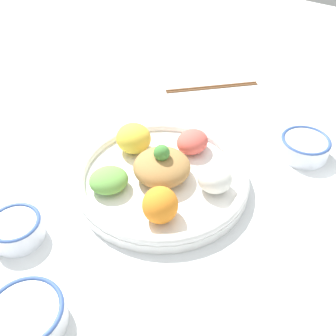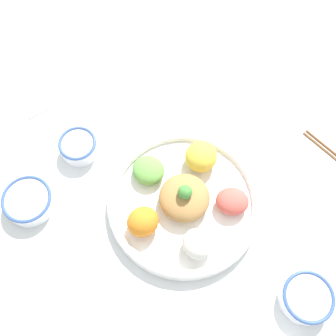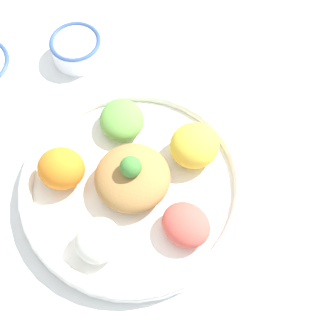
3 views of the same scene
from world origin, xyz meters
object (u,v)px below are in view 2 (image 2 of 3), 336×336
salad_platter (184,200)px  serving_spoon_main (57,102)px  rice_bowl_plain (79,146)px  sauce_bowl_dark (306,298)px  sauce_bowl_red (28,201)px

salad_platter → serving_spoon_main: size_ratio=2.63×
rice_bowl_plain → salad_platter: bearing=154.0°
salad_platter → serving_spoon_main: (0.32, -0.25, -0.02)m
sauce_bowl_dark → sauce_bowl_red: bearing=-16.6°
salad_platter → rice_bowl_plain: 0.27m
salad_platter → rice_bowl_plain: salad_platter is taller
sauce_bowl_dark → salad_platter: bearing=-37.7°
salad_platter → serving_spoon_main: 0.41m
rice_bowl_plain → serving_spoon_main: (0.08, -0.13, -0.02)m
salad_platter → sauce_bowl_red: (0.34, 0.02, -0.00)m
salad_platter → serving_spoon_main: bearing=-38.0°
rice_bowl_plain → serving_spoon_main: rice_bowl_plain is taller
sauce_bowl_dark → serving_spoon_main: bearing=-37.9°
rice_bowl_plain → serving_spoon_main: size_ratio=0.69×
serving_spoon_main → sauce_bowl_red: bearing=50.4°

